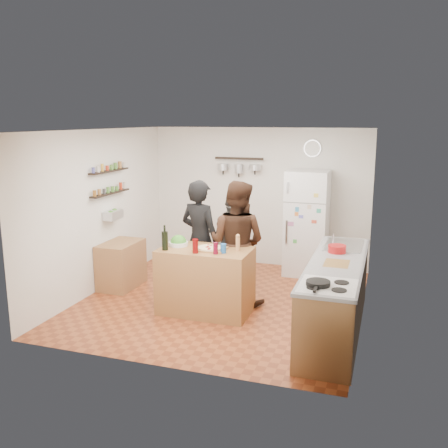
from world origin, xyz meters
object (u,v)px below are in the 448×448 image
(prep_island, at_px, (206,281))
(person_left, at_px, (200,239))
(salt_canister, at_px, (223,248))
(skillet, at_px, (318,283))
(red_bowl, at_px, (337,249))
(pepper_mill, at_px, (238,244))
(wall_clock, at_px, (312,148))
(side_table, at_px, (121,265))
(person_center, at_px, (237,243))
(person_back, at_px, (233,241))
(wine_bottle, at_px, (165,241))
(salad_bowl, at_px, (178,244))
(fridge, at_px, (307,223))
(counter_run, at_px, (336,297))

(prep_island, bearing_deg, person_left, 117.69)
(salt_canister, relative_size, skillet, 0.48)
(red_bowl, bearing_deg, pepper_mill, -166.98)
(skillet, bearing_deg, wall_clock, 100.19)
(person_left, bearing_deg, salt_canister, 147.52)
(salt_canister, bearing_deg, skillet, -34.49)
(side_table, bearing_deg, salt_canister, -19.65)
(person_center, bearing_deg, person_back, -60.14)
(wine_bottle, xyz_separation_m, red_bowl, (2.23, 0.57, -0.07))
(person_back, xyz_separation_m, wall_clock, (0.98, 1.42, 1.39))
(pepper_mill, distance_m, person_back, 1.17)
(red_bowl, bearing_deg, wall_clock, 107.66)
(prep_island, relative_size, salad_bowl, 4.56)
(skillet, height_order, red_bowl, red_bowl)
(pepper_mill, relative_size, fridge, 0.10)
(prep_island, bearing_deg, side_table, 160.74)
(person_left, height_order, counter_run, person_left)
(person_left, distance_m, wall_clock, 2.70)
(salt_canister, xyz_separation_m, wall_clock, (0.73, 2.67, 1.18))
(pepper_mill, relative_size, person_left, 0.10)
(wine_bottle, bearing_deg, fridge, 57.83)
(person_center, height_order, side_table, person_center)
(pepper_mill, distance_m, person_center, 0.48)
(pepper_mill, distance_m, salt_canister, 0.23)
(salt_canister, distance_m, side_table, 2.17)
(pepper_mill, height_order, person_center, person_center)
(wine_bottle, height_order, counter_run, wine_bottle)
(prep_island, xyz_separation_m, pepper_mill, (0.45, 0.05, 0.55))
(pepper_mill, bearing_deg, salad_bowl, 180.00)
(salt_canister, relative_size, wall_clock, 0.42)
(person_back, bearing_deg, person_center, 143.23)
(wine_bottle, relative_size, person_center, 0.14)
(person_center, height_order, red_bowl, person_center)
(counter_run, distance_m, wall_clock, 3.22)
(pepper_mill, xyz_separation_m, salt_canister, (-0.15, -0.17, -0.03))
(person_left, relative_size, person_center, 0.99)
(pepper_mill, xyz_separation_m, person_left, (-0.74, 0.51, -0.11))
(side_table, bearing_deg, fridge, 31.31)
(salt_canister, distance_m, counter_run, 1.57)
(wine_bottle, relative_size, side_table, 0.32)
(person_back, relative_size, wall_clock, 5.08)
(counter_run, distance_m, red_bowl, 0.68)
(person_center, bearing_deg, counter_run, 166.74)
(red_bowl, xyz_separation_m, fridge, (-0.70, 1.87, -0.07))
(prep_island, xyz_separation_m, side_table, (-1.66, 0.58, -0.09))
(red_bowl, bearing_deg, salad_bowl, -172.16)
(person_center, bearing_deg, fridge, -105.00)
(red_bowl, bearing_deg, prep_island, -168.69)
(skillet, xyz_separation_m, red_bowl, (0.05, 1.42, 0.02))
(side_table, bearing_deg, red_bowl, -3.93)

